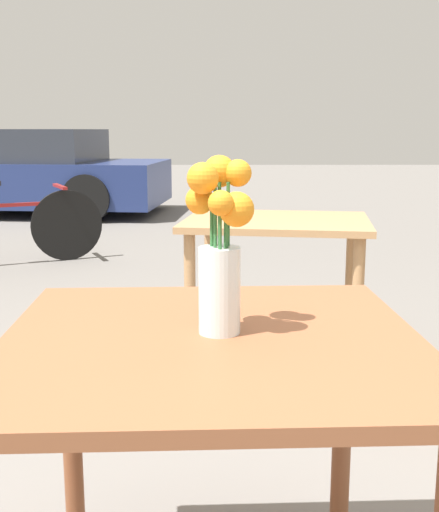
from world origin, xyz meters
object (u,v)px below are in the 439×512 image
(table_front, at_px, (212,387))
(parked_car, at_px, (15,173))
(bicycle, at_px, (14,227))
(flower_vase, at_px, (220,250))
(table_back, at_px, (276,245))

(table_front, xyz_separation_m, parked_car, (-2.75, 7.64, -0.07))
(table_front, height_order, bicycle, table_front)
(flower_vase, bearing_deg, parked_car, 109.95)
(bicycle, bearing_deg, table_front, -67.76)
(table_front, distance_m, table_back, 1.74)
(table_front, distance_m, flower_vase, 0.28)
(flower_vase, bearing_deg, table_front, -127.04)
(bicycle, bearing_deg, parked_car, 106.73)
(flower_vase, height_order, parked_car, parked_car)
(bicycle, height_order, parked_car, parked_car)
(table_back, height_order, parked_car, parked_car)
(table_front, distance_m, bicycle, 4.51)
(table_front, xyz_separation_m, flower_vase, (0.02, 0.02, 0.28))
(table_back, distance_m, bicycle, 3.17)
(table_back, height_order, bicycle, table_back)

